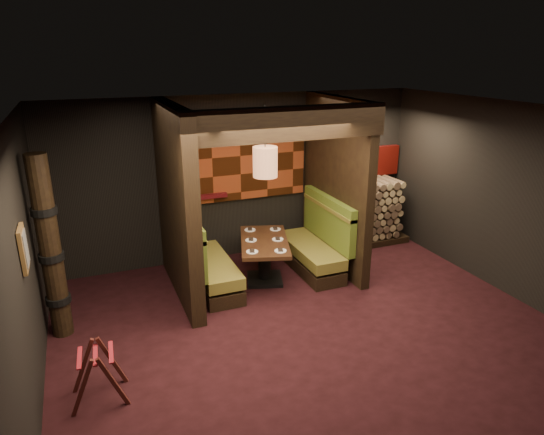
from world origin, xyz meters
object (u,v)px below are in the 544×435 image
at_px(booth_bench_left, 206,264).
at_px(booth_bench_right, 315,246).
at_px(firewood_stack, 363,213).
at_px(luggage_rack, 98,372).
at_px(totem_column, 50,250).
at_px(pendant_lamp, 265,162).
at_px(dining_table, 264,254).

height_order(booth_bench_left, booth_bench_right, same).
bearing_deg(firewood_stack, booth_bench_left, -167.83).
height_order(booth_bench_left, firewood_stack, firewood_stack).
height_order(luggage_rack, totem_column, totem_column).
xyz_separation_m(luggage_rack, totem_column, (-0.38, 1.51, 0.86)).
relative_size(pendant_lamp, luggage_rack, 1.68).
height_order(pendant_lamp, totem_column, pendant_lamp).
relative_size(booth_bench_right, dining_table, 1.07).
distance_m(booth_bench_left, luggage_rack, 2.68).
xyz_separation_m(booth_bench_left, luggage_rack, (-1.71, -2.06, -0.07)).
xyz_separation_m(booth_bench_right, firewood_stack, (1.35, 0.70, 0.21)).
distance_m(pendant_lamp, totem_column, 3.13).
height_order(dining_table, totem_column, totem_column).
bearing_deg(booth_bench_right, firewood_stack, 27.35).
bearing_deg(dining_table, pendant_lamp, -90.00).
distance_m(totem_column, firewood_stack, 5.51).
height_order(booth_bench_left, dining_table, booth_bench_left).
relative_size(pendant_lamp, firewood_stack, 0.64).
height_order(dining_table, luggage_rack, dining_table).
relative_size(dining_table, totem_column, 0.62).
relative_size(dining_table, firewood_stack, 0.86).
bearing_deg(firewood_stack, pendant_lamp, -159.31).
bearing_deg(dining_table, firewood_stack, 19.60).
xyz_separation_m(totem_column, firewood_stack, (5.33, 1.25, -0.57)).
height_order(booth_bench_right, totem_column, totem_column).
bearing_deg(pendant_lamp, totem_column, -172.95).
relative_size(luggage_rack, totem_column, 0.28).
relative_size(booth_bench_left, totem_column, 0.67).
height_order(booth_bench_right, luggage_rack, booth_bench_right).
relative_size(booth_bench_left, pendant_lamp, 1.44).
xyz_separation_m(booth_bench_right, luggage_rack, (-3.61, -2.06, -0.07)).
distance_m(booth_bench_left, totem_column, 2.30).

